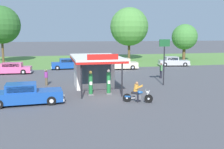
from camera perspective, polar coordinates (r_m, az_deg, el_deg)
ground_plane at (r=21.54m, az=-1.71°, el=-4.91°), size 300.00×300.00×0.00m
grass_verge_strip at (r=50.96m, az=-8.12°, el=2.98°), size 120.00×24.00×0.01m
service_station_kiosk at (r=25.19m, az=-3.90°, el=1.26°), size 4.19×6.84×3.53m
gas_pump_nearside at (r=22.20m, az=-4.62°, el=-2.04°), size 0.44×0.44×2.05m
gas_pump_offside at (r=22.45m, az=-0.74°, el=-1.80°), size 0.44×0.44×2.12m
motorcycle_with_rider at (r=19.91m, az=5.46°, el=-4.16°), size 2.13×1.02×1.58m
featured_classic_sedan at (r=20.36m, az=-18.21°, el=-4.15°), size 5.51×2.15×1.54m
parked_car_back_row_centre at (r=39.03m, az=-9.38°, el=2.21°), size 5.12×2.15×1.51m
parked_car_second_row_spare at (r=43.19m, az=13.03°, el=2.69°), size 5.08×2.73×1.48m
parked_car_back_row_centre_right at (r=36.24m, az=-21.09°, el=1.18°), size 5.70×2.23×1.43m
parked_car_back_row_far_left at (r=38.26m, az=1.66°, el=2.23°), size 5.54×2.31×1.57m
bystander_chatting_near_pumps at (r=27.08m, az=-13.96°, el=-0.54°), size 0.34×0.34×1.56m
bystander_standing_back_lot at (r=30.95m, az=10.50°, el=0.91°), size 0.34×0.34×1.76m
tree_oak_left at (r=51.76m, az=3.73°, el=10.21°), size 7.31×7.31×10.05m
tree_oak_centre at (r=51.87m, az=15.35°, el=7.71°), size 4.77×4.77×6.86m
tree_oak_far_left at (r=50.00m, az=-22.64°, el=9.71°), size 6.50×6.50×9.83m
roadside_pole_sign at (r=26.60m, az=11.17°, el=4.36°), size 1.10×0.12×4.55m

